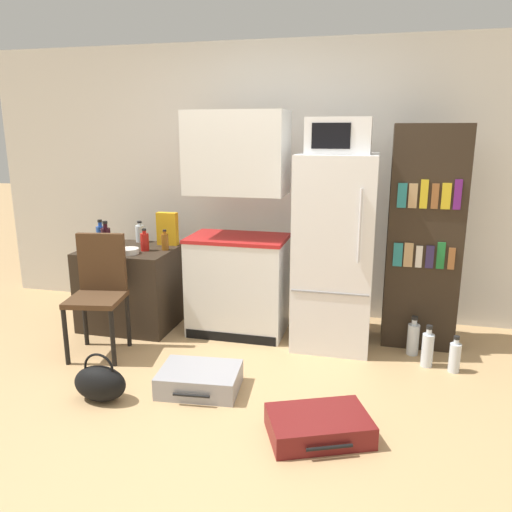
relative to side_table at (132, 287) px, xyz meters
The scene contains 21 objects.
ground_plane 1.81m from the side_table, 45.13° to the right, with size 24.00×24.00×0.00m, color tan.
wall_back 1.87m from the side_table, 26.93° to the left, with size 6.40×0.10×2.53m.
side_table is the anchor object (origin of this frame).
kitchen_hutch 1.12m from the side_table, ahead, with size 0.84×0.54×1.90m.
refrigerator 1.87m from the side_table, ahead, with size 0.62×0.65×1.57m.
microwave 2.26m from the side_table, ahead, with size 0.49×0.38×0.27m.
bookshelf 2.58m from the side_table, ahead, with size 0.57×0.32×1.79m.
bottle_amber_beer 0.55m from the side_table, ahead, with size 0.06×0.06×0.18m.
bottle_blue_soda 0.53m from the side_table, 147.22° to the right, with size 0.07×0.07×0.27m.
bottle_ketchup_red 0.48m from the side_table, 15.20° to the right, with size 0.07×0.07×0.20m.
bottle_clear_short 0.52m from the side_table, 96.20° to the left, with size 0.08×0.08×0.20m.
bottle_wine_dark 0.53m from the side_table, 119.89° to the right, with size 0.08×0.08×0.28m.
bowl 0.44m from the side_table, 63.51° to the right, with size 0.17×0.17×0.05m.
cereal_box 0.62m from the side_table, 37.99° to the left, with size 0.19×0.07×0.30m.
chair 0.62m from the side_table, 87.08° to the right, with size 0.46×0.46×0.95m.
suitcase_large_flat 2.33m from the side_table, 35.89° to the right, with size 0.68×0.58×0.14m.
suitcase_small_flat 1.46m from the side_table, 44.83° to the right, with size 0.58×0.46×0.15m.
handbag 1.38m from the side_table, 71.92° to the right, with size 0.36×0.20×0.33m.
water_bottle_front 2.59m from the side_table, ahead, with size 0.09×0.09×0.33m.
water_bottle_middle 2.78m from the side_table, ahead, with size 0.08×0.08×0.28m.
water_bottle_back 2.48m from the side_table, ahead, with size 0.09×0.09×0.32m.
Camera 1 is at (0.88, -2.69, 1.73)m, focal length 35.00 mm.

